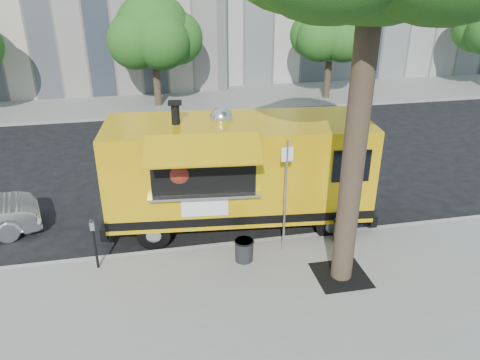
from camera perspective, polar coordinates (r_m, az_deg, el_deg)
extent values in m
plane|color=black|center=(13.14, -3.22, -6.26)|extent=(120.00, 120.00, 0.00)
cube|color=gray|center=(9.93, 0.29, -17.70)|extent=(60.00, 6.00, 0.15)
cube|color=#999993|center=(12.32, -2.60, -8.16)|extent=(60.00, 0.14, 0.16)
cube|color=gray|center=(25.59, -7.69, 9.49)|extent=(60.00, 5.00, 0.15)
cylinder|color=#33261C|center=(9.89, 13.85, 4.10)|extent=(0.48, 0.48, 6.50)
cube|color=black|center=(11.42, 12.18, -11.28)|extent=(1.20, 1.20, 0.02)
cylinder|color=#33261C|center=(24.45, -10.12, 11.93)|extent=(0.36, 0.36, 2.60)
sphere|color=#235115|center=(24.04, -10.56, 17.50)|extent=(3.60, 3.60, 3.60)
cylinder|color=#33261C|center=(25.94, 10.66, 12.63)|extent=(0.36, 0.36, 2.60)
sphere|color=#235115|center=(25.57, 11.08, 17.64)|extent=(3.24, 3.24, 3.24)
cylinder|color=silver|center=(11.31, 5.53, -2.28)|extent=(0.06, 0.06, 3.00)
cube|color=white|center=(10.83, 5.78, 3.14)|extent=(0.28, 0.02, 0.35)
cylinder|color=black|center=(11.66, -17.20, -8.02)|extent=(0.06, 0.06, 1.05)
cube|color=silver|center=(11.34, -17.59, -5.36)|extent=(0.10, 0.08, 0.22)
sphere|color=black|center=(11.28, -17.68, -4.79)|extent=(0.11, 0.11, 0.11)
cube|color=#DBA70B|center=(12.67, -0.21, 1.66)|extent=(7.15, 3.02, 2.51)
cube|color=black|center=(13.11, -0.20, -2.45)|extent=(7.17, 3.04, 0.24)
cube|color=black|center=(14.00, 14.47, -2.75)|extent=(0.40, 2.24, 0.32)
cube|color=black|center=(13.42, -15.54, -4.15)|extent=(0.40, 2.24, 0.32)
cube|color=black|center=(13.29, 15.01, 3.79)|extent=(0.23, 1.88, 1.02)
cylinder|color=black|center=(12.86, 11.02, -5.27)|extent=(0.88, 0.38, 0.86)
cylinder|color=black|center=(14.52, 8.92, -1.40)|extent=(0.88, 0.38, 0.86)
cylinder|color=black|center=(12.42, -10.44, -6.38)|extent=(0.88, 0.38, 0.86)
cylinder|color=black|center=(14.14, -9.92, -2.24)|extent=(0.88, 0.38, 0.86)
cube|color=black|center=(11.44, -4.48, 1.11)|extent=(2.57, 0.43, 1.12)
cube|color=silver|center=(11.55, -4.36, -1.94)|extent=(2.79, 0.62, 0.06)
cube|color=#DBA70B|center=(10.63, -4.53, 3.67)|extent=(2.75, 1.27, 0.45)
cube|color=white|center=(11.77, -4.32, -3.22)|extent=(1.18, 0.15, 0.54)
cylinder|color=black|center=(12.11, -7.88, 7.99)|extent=(0.21, 0.21, 0.59)
sphere|color=silver|center=(12.38, -2.30, 7.55)|extent=(0.60, 0.60, 0.60)
sphere|color=maroon|center=(11.73, -7.39, 1.34)|extent=(0.90, 0.90, 0.90)
cylinder|color=#FF590C|center=(11.57, -7.37, 0.29)|extent=(0.37, 0.16, 0.36)
cylinder|color=black|center=(11.54, 0.49, -8.55)|extent=(0.43, 0.43, 0.57)
cylinder|color=black|center=(11.39, 0.49, -7.44)|extent=(0.47, 0.47, 0.04)
cylinder|color=black|center=(12.58, 12.35, -5.99)|extent=(0.46, 0.46, 0.61)
cylinder|color=black|center=(12.44, 12.46, -4.87)|extent=(0.50, 0.50, 0.04)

